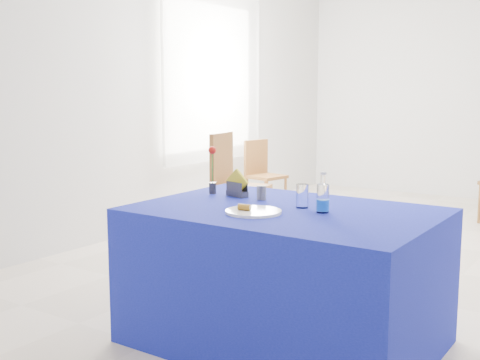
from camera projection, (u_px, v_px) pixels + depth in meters
name	position (u px, v px, depth m)	size (l,w,h in m)	color
floor	(393.00, 263.00, 4.92)	(7.00, 7.00, 0.00)	beige
room_shell	(401.00, 45.00, 4.67)	(7.00, 7.00, 7.00)	silver
window_pane	(210.00, 77.00, 6.73)	(0.04, 1.50, 1.60)	white
curtain	(215.00, 77.00, 6.69)	(0.04, 1.75, 1.85)	white
plate	(253.00, 212.00, 3.14)	(0.30, 0.30, 0.01)	white
drinking_glass	(302.00, 196.00, 3.28)	(0.07, 0.07, 0.13)	white
salt_shaker	(263.00, 193.00, 3.51)	(0.03, 0.03, 0.09)	slate
pepper_shaker	(259.00, 193.00, 3.52)	(0.03, 0.03, 0.09)	slate
blue_table	(284.00, 276.00, 3.32)	(1.60, 1.10, 0.76)	navy
water_bottle	(323.00, 199.00, 3.15)	(0.07, 0.07, 0.21)	white
napkin_holder	(237.00, 188.00, 3.64)	(0.16, 0.09, 0.17)	#36373B
rose_vase	(212.00, 171.00, 3.72)	(0.05, 0.05, 0.30)	#26262C
chair_win_a	(233.00, 179.00, 5.61)	(0.54, 0.54, 1.01)	brown
chair_win_b	(262.00, 170.00, 7.04)	(0.44, 0.44, 0.83)	brown
banana_pieces	(245.00, 207.00, 3.14)	(0.07, 0.05, 0.03)	gold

